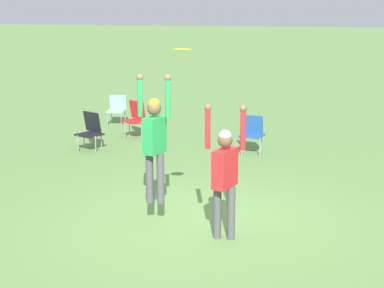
{
  "coord_description": "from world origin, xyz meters",
  "views": [
    {
      "loc": [
        1.5,
        -9.55,
        3.58
      ],
      "look_at": [
        -0.12,
        -0.09,
        1.3
      ],
      "focal_mm": 60.0,
      "sensor_mm": 36.0,
      "label": 1
    }
  ],
  "objects": [
    {
      "name": "camping_chair_2",
      "position": [
        -2.56,
        5.83,
        0.53
      ],
      "size": [
        0.69,
        0.76,
        0.9
      ],
      "rotation": [
        0.0,
        0.0,
        2.56
      ],
      "color": "gray",
      "rests_on": "ground_plane"
    },
    {
      "name": "person_defending",
      "position": [
        0.46,
        -0.62,
        1.06
      ],
      "size": [
        0.61,
        0.5,
        2.02
      ],
      "rotation": [
        0.0,
        0.0,
        -1.95
      ],
      "color": "#4C4C51",
      "rests_on": "ground_plane"
    },
    {
      "name": "camping_chair_1",
      "position": [
        -3.27,
        4.39,
        0.48
      ],
      "size": [
        0.68,
        0.75,
        0.86
      ],
      "rotation": [
        0.0,
        0.0,
        2.62
      ],
      "color": "gray",
      "rests_on": "ground_plane"
    },
    {
      "name": "ground_plane",
      "position": [
        0.0,
        0.0,
        0.0
      ],
      "size": [
        120.0,
        120.0,
        0.0
      ],
      "primitive_type": "plane",
      "color": "#608C47"
    },
    {
      "name": "camping_chair_0",
      "position": [
        0.44,
        4.73,
        0.49
      ],
      "size": [
        0.6,
        0.64,
        0.84
      ],
      "rotation": [
        0.0,
        0.0,
        2.88
      ],
      "color": "gray",
      "rests_on": "ground_plane"
    },
    {
      "name": "frisbee",
      "position": [
        -0.17,
        -0.58,
        2.79
      ],
      "size": [
        0.27,
        0.27,
        0.05
      ],
      "color": "yellow"
    },
    {
      "name": "camping_chair_3",
      "position": [
        -3.49,
        7.3,
        0.47
      ],
      "size": [
        0.48,
        0.51,
        0.8
      ],
      "rotation": [
        0.0,
        0.0,
        3.17
      ],
      "color": "gray",
      "rests_on": "ground_plane"
    },
    {
      "name": "person_jumping",
      "position": [
        -0.69,
        -0.16,
        1.41
      ],
      "size": [
        0.54,
        0.43,
        2.03
      ],
      "rotation": [
        0.0,
        0.0,
        1.19
      ],
      "color": "#4C4C51",
      "rests_on": "ground_plane"
    }
  ]
}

